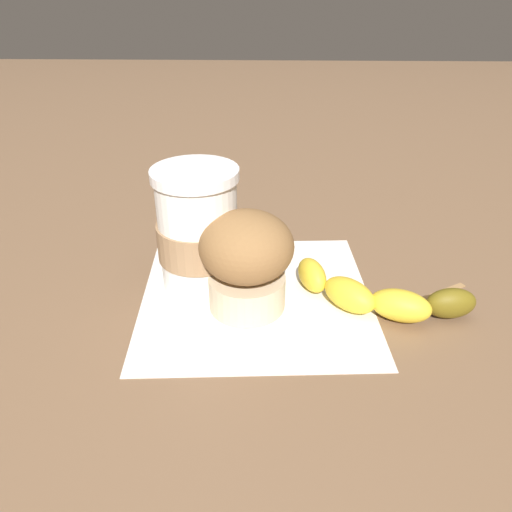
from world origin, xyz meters
The scene contains 6 objects.
ground_plane centered at (0.00, 0.00, 0.00)m, with size 3.00×3.00×0.00m, color brown.
paper_napkin centered at (0.00, 0.00, 0.00)m, with size 0.24×0.24×0.00m, color white.
coffee_cup centered at (-0.06, 0.02, 0.06)m, with size 0.09×0.09×0.13m.
muffin centered at (-0.01, -0.02, 0.06)m, with size 0.09×0.09×0.10m.
banana centered at (0.12, -0.02, 0.02)m, with size 0.18×0.10×0.03m.
wooden_stirrer centered at (0.18, 0.00, 0.00)m, with size 0.11×0.01×0.00m, color #9E7547.
Camera 1 is at (0.01, -0.43, 0.30)m, focal length 35.00 mm.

